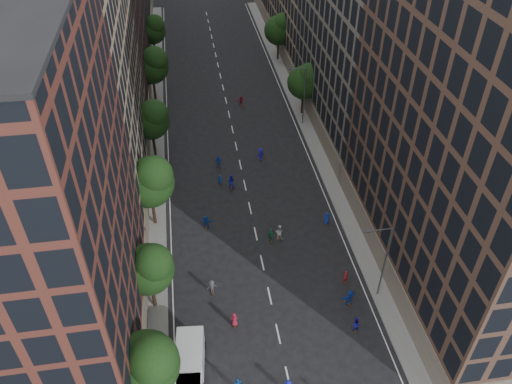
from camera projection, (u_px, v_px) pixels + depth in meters
ground at (237, 148)px, 69.83m from camera, size 240.00×240.00×0.00m
sidewalk_left at (150, 127)px, 74.11m from camera, size 4.00×105.00×0.15m
sidewalk_right at (308, 114)px, 76.98m from camera, size 4.00×105.00×0.15m
bldg_left_a at (19, 220)px, 35.84m from camera, size 14.00×22.00×30.00m
bldg_left_b at (61, 57)px, 53.03m from camera, size 14.00×26.00×34.00m
bldg_left_c at (90, 11)px, 72.60m from camera, size 14.00×20.00×28.00m
bldg_right_a at (494, 115)px, 41.58m from camera, size 14.00×30.00×36.00m
bldg_right_b at (375, 13)px, 64.81m from camera, size 14.00×28.00×33.00m
tree_left_0 at (148, 363)px, 36.98m from camera, size 5.20×5.20×8.83m
tree_left_1 at (150, 268)px, 44.93m from camera, size 4.80×4.80×8.21m
tree_left_2 at (150, 180)px, 53.63m from camera, size 5.60×5.60×9.45m
tree_left_3 at (152, 119)px, 64.75m from camera, size 5.00×5.00×8.58m
tree_left_4 at (152, 65)px, 76.86m from camera, size 5.40×5.40×9.08m
tree_left_5 at (153, 29)px, 89.43m from camera, size 4.80×4.80×8.33m
tree_right_a at (305, 80)px, 73.69m from camera, size 5.00×5.00×8.39m
tree_right_b at (280, 29)px, 88.85m from camera, size 5.20×5.20×8.83m
streetlamp_near at (383, 259)px, 46.30m from camera, size 2.64×0.22×9.06m
streetlamp_far at (303, 93)px, 71.67m from camera, size 2.64×0.22×9.06m
cargo_van at (190, 360)px, 42.20m from camera, size 2.94×5.44×2.79m
skater_2 at (355, 324)px, 45.86m from camera, size 0.80×0.64×1.62m
skater_5 at (349, 298)px, 48.15m from camera, size 1.73×1.04×1.78m
skater_6 at (234, 320)px, 46.25m from camera, size 0.81×0.56×1.59m
skater_7 at (345, 277)px, 50.33m from camera, size 0.64×0.48×1.57m
skater_8 at (279, 232)px, 55.15m from camera, size 1.14×1.03×1.91m
skater_9 at (212, 287)px, 49.32m from camera, size 1.13×0.80×1.59m
skater_10 at (271, 235)px, 54.86m from camera, size 1.11×0.60×1.80m
skater_11 at (206, 222)px, 56.66m from camera, size 1.59×0.85×1.64m
skater_12 at (327, 218)px, 57.24m from camera, size 0.75×0.49×1.52m
skater_13 at (220, 180)px, 62.83m from camera, size 0.61×0.45×1.52m
skater_14 at (231, 182)px, 62.32m from camera, size 1.11×1.00×1.87m
skater_15 at (261, 155)px, 67.03m from camera, size 1.33×1.06×1.80m
skater_16 at (219, 162)px, 65.61m from camera, size 1.16×0.69×1.86m
skater_17 at (241, 101)px, 78.83m from camera, size 1.49×0.58×1.57m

